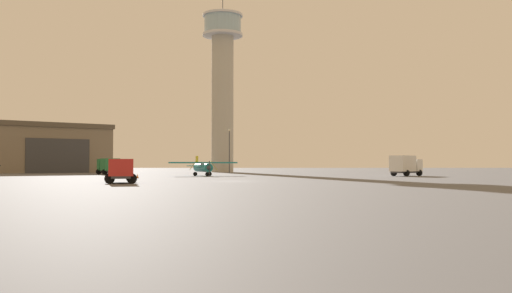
{
  "coord_description": "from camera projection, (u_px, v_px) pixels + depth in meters",
  "views": [
    {
      "loc": [
        0.59,
        -60.52,
        1.93
      ],
      "look_at": [
        2.95,
        34.99,
        4.96
      ],
      "focal_mm": 38.38,
      "sensor_mm": 36.0,
      "label": 1
    }
  ],
  "objects": [
    {
      "name": "hangar",
      "position": [
        47.0,
        148.0,
        121.49
      ],
      "size": [
        30.34,
        28.66,
        10.64
      ],
      "rotation": [
        0.0,
        0.0,
        -0.97
      ],
      "color": "#7A6B56",
      "rests_on": "ground_plane"
    },
    {
      "name": "control_tower",
      "position": [
        223.0,
        78.0,
        127.17
      ],
      "size": [
        9.31,
        9.31,
        40.83
      ],
      "color": "#B2AD9E",
      "rests_on": "ground_plane"
    },
    {
      "name": "truck_box_white",
      "position": [
        405.0,
        165.0,
        85.85
      ],
      "size": [
        5.96,
        5.71,
        3.21
      ],
      "rotation": [
        0.0,
        0.0,
        0.73
      ],
      "color": "#38383D",
      "rests_on": "ground_plane"
    },
    {
      "name": "ground_plane",
      "position": [
        237.0,
        181.0,
        60.4
      ],
      "size": [
        400.0,
        400.0,
        0.0
      ],
      "primitive_type": "plane",
      "color": "#545456"
    },
    {
      "name": "truck_box_green",
      "position": [
        108.0,
        165.0,
        97.96
      ],
      "size": [
        5.1,
        6.32,
        2.88
      ],
      "rotation": [
        0.0,
        0.0,
        2.1
      ],
      "color": "#38383D",
      "rests_on": "ground_plane"
    },
    {
      "name": "truck_flatbed_red",
      "position": [
        121.0,
        171.0,
        53.82
      ],
      "size": [
        3.94,
        6.38,
        2.4
      ],
      "rotation": [
        0.0,
        0.0,
        4.94
      ],
      "color": "#38383D",
      "rests_on": "ground_plane"
    },
    {
      "name": "light_post_east",
      "position": [
        229.0,
        147.0,
        110.07
      ],
      "size": [
        0.44,
        0.44,
        8.92
      ],
      "color": "#38383D",
      "rests_on": "ground_plane"
    },
    {
      "name": "airplane_teal",
      "position": [
        203.0,
        166.0,
        86.82
      ],
      "size": [
        10.77,
        8.5,
        3.23
      ],
      "rotation": [
        0.0,
        0.0,
        5.06
      ],
      "color": "teal",
      "rests_on": "ground_plane"
    },
    {
      "name": "traffic_cone_near_left",
      "position": [
        137.0,
        176.0,
        73.52
      ],
      "size": [
        0.36,
        0.36,
        0.59
      ],
      "color": "black",
      "rests_on": "ground_plane"
    }
  ]
}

